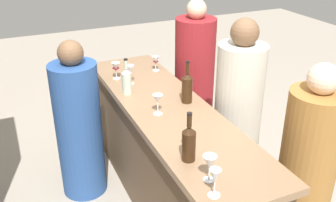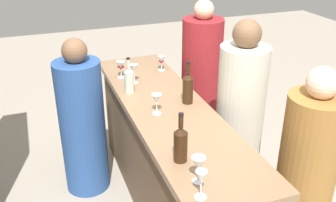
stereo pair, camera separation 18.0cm
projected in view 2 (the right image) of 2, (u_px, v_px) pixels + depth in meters
name	position (u px, v px, depth m)	size (l,w,h in m)	color
bar_counter	(168.00, 160.00, 3.15)	(2.38, 0.61, 0.97)	brown
wine_bottle_leftmost_amber_brown	(181.00, 143.00, 2.25)	(0.08, 0.08, 0.31)	#331E0F
wine_bottle_second_left_amber_brown	(188.00, 87.00, 2.95)	(0.08, 0.08, 0.34)	#331E0F
wine_bottle_center_clear_pale	(129.00, 79.00, 3.13)	(0.08, 0.08, 0.30)	#B7C6B2
wine_glass_near_left	(161.00, 61.00, 3.59)	(0.06, 0.06, 0.14)	white
wine_glass_near_center	(134.00, 70.00, 3.31)	(0.07, 0.07, 0.17)	white
wine_glass_near_right	(157.00, 99.00, 2.79)	(0.07, 0.07, 0.15)	white
wine_glass_far_left	(198.00, 165.00, 2.07)	(0.08, 0.08, 0.16)	white
wine_glass_far_center	(121.00, 66.00, 3.42)	(0.08, 0.08, 0.15)	white
wine_glass_far_right	(201.00, 179.00, 1.95)	(0.07, 0.07, 0.16)	white
person_left_guest	(201.00, 86.00, 3.92)	(0.45, 0.45, 1.59)	maroon
person_center_guest	(305.00, 176.00, 2.66)	(0.40, 0.40, 1.47)	#9E6B33
person_right_guest	(239.00, 126.00, 3.15)	(0.39, 0.39, 1.62)	beige
person_server_behind	(82.00, 125.00, 3.37)	(0.44, 0.44, 1.42)	#284C8C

